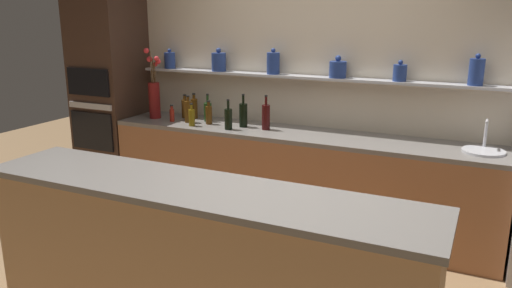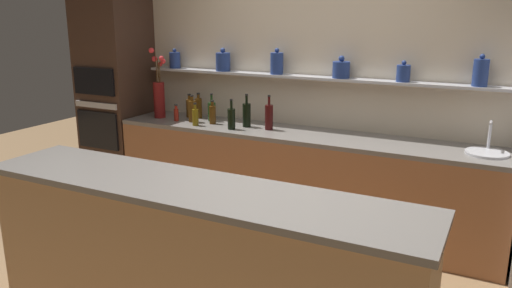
{
  "view_description": "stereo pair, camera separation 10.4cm",
  "coord_description": "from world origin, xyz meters",
  "px_view_note": "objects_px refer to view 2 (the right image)",
  "views": [
    {
      "loc": [
        1.49,
        -2.97,
        1.99
      ],
      "look_at": [
        -0.06,
        0.29,
        1.04
      ],
      "focal_mm": 35.0,
      "sensor_mm": 36.0,
      "label": 1
    },
    {
      "loc": [
        1.59,
        -2.93,
        1.99
      ],
      "look_at": [
        -0.06,
        0.29,
        1.04
      ],
      "focal_mm": 35.0,
      "sensor_mm": 36.0,
      "label": 2
    }
  ],
  "objects_px": {
    "bottle_wine_5": "(247,115)",
    "bottle_wine_9": "(231,118)",
    "oven_tower": "(117,98)",
    "bottle_spirit_7": "(199,108)",
    "bottle_spirit_8": "(213,114)",
    "bottle_wine_2": "(269,117)",
    "bottle_sauce_3": "(176,114)",
    "sink_fixture": "(487,151)",
    "bottle_wine_0": "(212,111)",
    "bottle_oil_4": "(195,117)",
    "flower_vase": "(159,94)",
    "bottle_spirit_6": "(189,108)",
    "bottle_spirit_1": "(192,111)"
  },
  "relations": [
    {
      "from": "flower_vase",
      "to": "bottle_sauce_3",
      "type": "distance_m",
      "value": 0.32
    },
    {
      "from": "flower_vase",
      "to": "bottle_spirit_6",
      "type": "distance_m",
      "value": 0.34
    },
    {
      "from": "bottle_wine_5",
      "to": "bottle_wine_9",
      "type": "xyz_separation_m",
      "value": [
        -0.08,
        -0.16,
        -0.01
      ]
    },
    {
      "from": "bottle_oil_4",
      "to": "bottle_spirit_7",
      "type": "relative_size",
      "value": 0.84
    },
    {
      "from": "bottle_spirit_7",
      "to": "sink_fixture",
      "type": "bearing_deg",
      "value": -2.7
    },
    {
      "from": "sink_fixture",
      "to": "bottle_wine_9",
      "type": "height_order",
      "value": "bottle_wine_9"
    },
    {
      "from": "bottle_wine_0",
      "to": "bottle_spirit_7",
      "type": "relative_size",
      "value": 1.06
    },
    {
      "from": "flower_vase",
      "to": "bottle_wine_0",
      "type": "bearing_deg",
      "value": 9.94
    },
    {
      "from": "bottle_spirit_8",
      "to": "bottle_sauce_3",
      "type": "bearing_deg",
      "value": -172.37
    },
    {
      "from": "bottle_spirit_1",
      "to": "bottle_wine_5",
      "type": "bearing_deg",
      "value": 5.28
    },
    {
      "from": "sink_fixture",
      "to": "bottle_wine_5",
      "type": "distance_m",
      "value": 2.14
    },
    {
      "from": "bottle_spirit_6",
      "to": "oven_tower",
      "type": "bearing_deg",
      "value": -171.35
    },
    {
      "from": "sink_fixture",
      "to": "bottle_wine_2",
      "type": "bearing_deg",
      "value": -179.45
    },
    {
      "from": "bottle_sauce_3",
      "to": "bottle_spirit_6",
      "type": "bearing_deg",
      "value": 86.26
    },
    {
      "from": "bottle_wine_2",
      "to": "sink_fixture",
      "type": "bearing_deg",
      "value": 0.55
    },
    {
      "from": "bottle_sauce_3",
      "to": "bottle_spirit_7",
      "type": "xyz_separation_m",
      "value": [
        0.12,
        0.23,
        0.04
      ]
    },
    {
      "from": "sink_fixture",
      "to": "bottle_spirit_8",
      "type": "height_order",
      "value": "sink_fixture"
    },
    {
      "from": "bottle_oil_4",
      "to": "bottle_spirit_7",
      "type": "bearing_deg",
      "value": 118.25
    },
    {
      "from": "bottle_spirit_6",
      "to": "sink_fixture",
      "type": "bearing_deg",
      "value": -2.42
    },
    {
      "from": "bottle_wine_5",
      "to": "bottle_spirit_6",
      "type": "distance_m",
      "value": 0.76
    },
    {
      "from": "bottle_wine_2",
      "to": "bottle_oil_4",
      "type": "bearing_deg",
      "value": -166.85
    },
    {
      "from": "sink_fixture",
      "to": "bottle_spirit_7",
      "type": "bearing_deg",
      "value": 177.3
    },
    {
      "from": "bottle_sauce_3",
      "to": "bottle_wine_9",
      "type": "bearing_deg",
      "value": -5.72
    },
    {
      "from": "oven_tower",
      "to": "bottle_spirit_7",
      "type": "xyz_separation_m",
      "value": [
        0.99,
        0.14,
        -0.05
      ]
    },
    {
      "from": "sink_fixture",
      "to": "bottle_wine_9",
      "type": "bearing_deg",
      "value": -175.74
    },
    {
      "from": "flower_vase",
      "to": "bottle_wine_9",
      "type": "height_order",
      "value": "flower_vase"
    },
    {
      "from": "flower_vase",
      "to": "bottle_wine_9",
      "type": "distance_m",
      "value": 0.97
    },
    {
      "from": "bottle_spirit_7",
      "to": "flower_vase",
      "type": "bearing_deg",
      "value": -157.15
    },
    {
      "from": "bottle_oil_4",
      "to": "bottle_wine_5",
      "type": "relative_size",
      "value": 0.7
    },
    {
      "from": "bottle_wine_2",
      "to": "bottle_sauce_3",
      "type": "xyz_separation_m",
      "value": [
        -1.01,
        -0.08,
        -0.05
      ]
    },
    {
      "from": "bottle_wine_5",
      "to": "bottle_wine_9",
      "type": "bearing_deg",
      "value": -116.04
    },
    {
      "from": "bottle_wine_2",
      "to": "bottle_wine_5",
      "type": "relative_size",
      "value": 1.03
    },
    {
      "from": "bottle_spirit_7",
      "to": "bottle_spirit_8",
      "type": "bearing_deg",
      "value": -31.8
    },
    {
      "from": "bottle_spirit_7",
      "to": "bottle_wine_9",
      "type": "xyz_separation_m",
      "value": [
        0.57,
        -0.3,
        -0.0
      ]
    },
    {
      "from": "sink_fixture",
      "to": "bottle_spirit_1",
      "type": "height_order",
      "value": "bottle_spirit_1"
    },
    {
      "from": "bottle_wine_2",
      "to": "bottle_sauce_3",
      "type": "bearing_deg",
      "value": -175.61
    },
    {
      "from": "bottle_wine_0",
      "to": "bottle_oil_4",
      "type": "bearing_deg",
      "value": -96.39
    },
    {
      "from": "bottle_wine_5",
      "to": "bottle_wine_9",
      "type": "distance_m",
      "value": 0.18
    },
    {
      "from": "bottle_spirit_1",
      "to": "bottle_spirit_6",
      "type": "xyz_separation_m",
      "value": [
        -0.16,
        0.18,
        -0.01
      ]
    },
    {
      "from": "oven_tower",
      "to": "bottle_wine_2",
      "type": "relative_size",
      "value": 6.57
    },
    {
      "from": "bottle_wine_0",
      "to": "oven_tower",
      "type": "bearing_deg",
      "value": -175.99
    },
    {
      "from": "bottle_oil_4",
      "to": "bottle_spirit_6",
      "type": "bearing_deg",
      "value": 132.3
    },
    {
      "from": "bottle_spirit_1",
      "to": "oven_tower",
      "type": "bearing_deg",
      "value": 177.31
    },
    {
      "from": "oven_tower",
      "to": "bottle_wine_2",
      "type": "distance_m",
      "value": 1.88
    },
    {
      "from": "bottle_wine_2",
      "to": "bottle_sauce_3",
      "type": "relative_size",
      "value": 1.91
    },
    {
      "from": "bottle_spirit_8",
      "to": "bottle_wine_9",
      "type": "xyz_separation_m",
      "value": [
        0.29,
        -0.12,
        0.01
      ]
    },
    {
      "from": "oven_tower",
      "to": "bottle_sauce_3",
      "type": "relative_size",
      "value": 12.57
    },
    {
      "from": "bottle_spirit_1",
      "to": "bottle_spirit_6",
      "type": "bearing_deg",
      "value": 131.3
    },
    {
      "from": "bottle_spirit_7",
      "to": "bottle_oil_4",
      "type": "bearing_deg",
      "value": -61.75
    },
    {
      "from": "bottle_spirit_7",
      "to": "bottle_sauce_3",
      "type": "bearing_deg",
      "value": -118.69
    }
  ]
}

